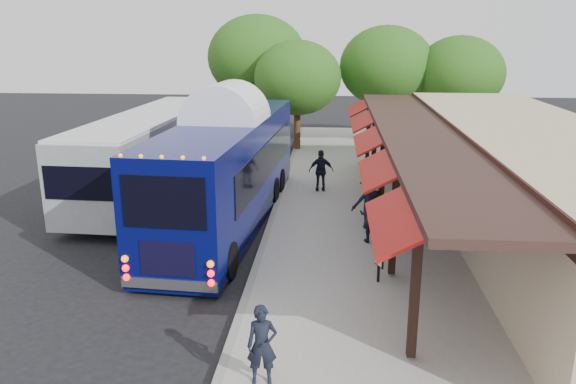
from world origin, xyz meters
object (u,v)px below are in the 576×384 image
(coach_bus, at_px, (228,165))
(city_bus, at_px, (152,150))
(sign_board, at_px, (379,258))
(ped_b, at_px, (372,216))
(ped_d, at_px, (369,202))
(ped_a, at_px, (262,345))
(ped_c, at_px, (321,171))

(coach_bus, xyz_separation_m, city_bus, (-3.82, 3.56, -0.27))
(city_bus, height_order, sign_board, city_bus)
(coach_bus, distance_m, sign_board, 6.97)
(ped_b, bearing_deg, city_bus, -13.27)
(ped_d, distance_m, sign_board, 4.25)
(ped_a, xyz_separation_m, sign_board, (2.49, 4.58, -0.11))
(ped_c, relative_size, ped_d, 0.97)
(city_bus, bearing_deg, coach_bus, -40.54)
(sign_board, bearing_deg, city_bus, 113.27)
(ped_b, distance_m, sign_board, 2.95)
(coach_bus, distance_m, city_bus, 5.23)
(coach_bus, height_order, ped_c, coach_bus)
(coach_bus, height_order, sign_board, coach_bus)
(ped_a, distance_m, ped_d, 9.17)
(ped_a, height_order, ped_d, ped_d)
(sign_board, bearing_deg, ped_a, -141.14)
(ped_b, bearing_deg, coach_bus, -2.46)
(sign_board, bearing_deg, ped_c, 78.60)
(city_bus, xyz_separation_m, ped_c, (6.96, 0.22, -0.81))
(ped_b, bearing_deg, ped_d, -69.88)
(coach_bus, relative_size, ped_b, 7.21)
(ped_c, xyz_separation_m, ped_d, (1.68, -4.37, 0.03))
(city_bus, relative_size, ped_b, 7.26)
(city_bus, height_order, ped_a, city_bus)
(ped_a, relative_size, ped_b, 0.92)
(coach_bus, distance_m, ped_c, 5.03)
(ped_d, relative_size, sign_board, 1.80)
(coach_bus, height_order, city_bus, coach_bus)
(ped_b, height_order, ped_d, ped_d)
(coach_bus, xyz_separation_m, ped_a, (2.35, -9.43, -1.15))
(ped_a, xyz_separation_m, ped_c, (0.79, 13.21, 0.08))
(ped_c, bearing_deg, ped_d, 105.23)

